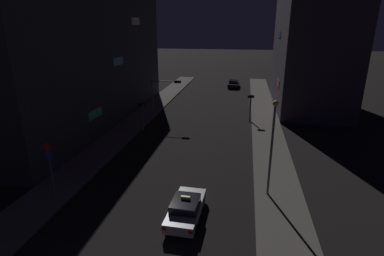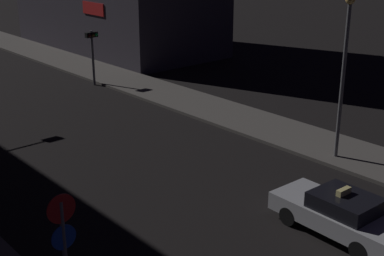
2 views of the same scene
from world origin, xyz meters
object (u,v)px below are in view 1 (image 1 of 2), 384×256
taxi (186,208)px  street_lamp_near_block (272,140)px  traffic_light_overhead (163,91)px  traffic_light_left_kerb (142,111)px  far_car (234,84)px  sign_pole_left (50,165)px  traffic_light_right_kerb (251,102)px

taxi → street_lamp_near_block: street_lamp_near_block is taller
traffic_light_overhead → traffic_light_left_kerb: bearing=-108.1°
far_car → street_lamp_near_block: (4.17, -39.51, 3.48)m
traffic_light_overhead → sign_pole_left: bearing=-97.6°
far_car → traffic_light_overhead: (-7.72, -23.42, 3.06)m
traffic_light_overhead → street_lamp_near_block: size_ratio=0.78×
taxi → traffic_light_left_kerb: traffic_light_left_kerb is taller
traffic_light_left_kerb → street_lamp_near_block: street_lamp_near_block is taller
far_car → sign_pole_left: bearing=-103.6°
sign_pole_left → street_lamp_near_block: (14.46, 3.13, 1.55)m
traffic_light_right_kerb → sign_pole_left: size_ratio=0.85×
traffic_light_right_kerb → far_car: bearing=97.7°
taxi → traffic_light_right_kerb: 21.57m
far_car → traffic_light_overhead: size_ratio=0.87×
traffic_light_overhead → traffic_light_right_kerb: size_ratio=1.51×
traffic_light_right_kerb → street_lamp_near_block: size_ratio=0.51×
far_car → street_lamp_near_block: street_lamp_near_block is taller
taxi → sign_pole_left: 9.50m
traffic_light_left_kerb → sign_pole_left: (-1.20, -15.01, 0.28)m
taxi → traffic_light_overhead: traffic_light_overhead is taller
street_lamp_near_block → taxi: bearing=-144.6°
taxi → street_lamp_near_block: bearing=35.4°
traffic_light_right_kerb → street_lamp_near_block: 17.57m
far_car → traffic_light_right_kerb: bearing=-82.3°
street_lamp_near_block → sign_pole_left: bearing=-167.8°
taxi → traffic_light_overhead: size_ratio=0.86×
traffic_light_right_kerb → sign_pole_left: 24.50m
traffic_light_left_kerb → sign_pole_left: size_ratio=0.80×
traffic_light_overhead → traffic_light_left_kerb: size_ratio=1.60×
traffic_light_overhead → traffic_light_right_kerb: (10.72, 1.36, -1.27)m
traffic_light_overhead → traffic_light_right_kerb: 10.89m
far_car → traffic_light_right_kerb: traffic_light_right_kerb is taller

